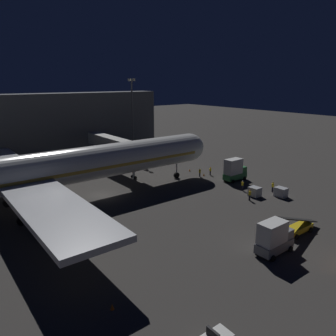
{
  "coord_description": "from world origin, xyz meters",
  "views": [
    {
      "loc": [
        -48.54,
        23.22,
        19.06
      ],
      "look_at": [
        -3.0,
        -12.05,
        3.5
      ],
      "focal_mm": 34.71,
      "sensor_mm": 36.0,
      "label": 1
    }
  ],
  "objects": [
    {
      "name": "jet_bridge",
      "position": [
        11.19,
        -9.63,
        5.91
      ],
      "size": [
        20.69,
        3.4,
        7.45
      ],
      "color": "#9E9E99",
      "rests_on": "ground_plane"
    },
    {
      "name": "ground_crew_walking_aft",
      "position": [
        -16.9,
        -24.66,
        1.02
      ],
      "size": [
        0.4,
        0.4,
        1.84
      ],
      "color": "black",
      "rests_on": "ground_plane"
    },
    {
      "name": "belt_loader",
      "position": [
        -28.58,
        -13.34,
        0.85
      ],
      "size": [
        1.96,
        8.16,
        3.32
      ],
      "color": "yellow",
      "rests_on": "ground_plane"
    },
    {
      "name": "ground_plane",
      "position": [
        0.0,
        0.0,
        0.0
      ],
      "size": [
        320.0,
        320.0,
        0.0
      ],
      "primitive_type": "plane",
      "color": "#383533"
    },
    {
      "name": "apron_floodlight_mast",
      "position": [
        25.5,
        -22.23,
        11.23
      ],
      "size": [
        2.9,
        0.5,
        19.53
      ],
      "color": "#59595E",
      "rests_on": "ground_plane"
    },
    {
      "name": "traffic_cone_wingtip_svc_side",
      "position": [
        -26.78,
        12.45,
        0.28
      ],
      "size": [
        0.36,
        0.36,
        0.55
      ],
      "primitive_type": "cone",
      "color": "orange",
      "rests_on": "ground_plane"
    },
    {
      "name": "airliner_at_gate",
      "position": [
        0.0,
        10.75,
        5.78
      ],
      "size": [
        50.56,
        67.31,
        17.85
      ],
      "color": "silver",
      "rests_on": "ground_plane"
    },
    {
      "name": "baggage_container_near_belt",
      "position": [
        -19.19,
        -23.72,
        0.79
      ],
      "size": [
        1.9,
        1.51,
        1.59
      ],
      "primitive_type": "cube",
      "color": "#B7BABF",
      "rests_on": "ground_plane"
    },
    {
      "name": "cargo_truck_aft",
      "position": [
        -8.19,
        -24.53,
        2.16
      ],
      "size": [
        2.36,
        4.95,
        4.41
      ],
      "color": "#287038",
      "rests_on": "ground_plane"
    },
    {
      "name": "ground_crew_marshaller_fwd",
      "position": [
        -2.08,
        -21.0,
        0.97
      ],
      "size": [
        0.4,
        0.4,
        1.76
      ],
      "color": "black",
      "rests_on": "ground_plane"
    },
    {
      "name": "catering_truck",
      "position": [
        -29.58,
        -6.63,
        1.96
      ],
      "size": [
        2.36,
        4.82,
        3.95
      ],
      "color": "slate",
      "rests_on": "ground_plane"
    },
    {
      "name": "ground_crew_by_tug",
      "position": [
        -2.54,
        -23.57,
        0.94
      ],
      "size": [
        0.4,
        0.4,
        1.71
      ],
      "color": "black",
      "rests_on": "ground_plane"
    },
    {
      "name": "traffic_cone_nose_starboard",
      "position": [
        2.2,
        -22.05,
        0.28
      ],
      "size": [
        0.36,
        0.36,
        0.55
      ],
      "primitive_type": "cone",
      "color": "orange",
      "rests_on": "ground_plane"
    },
    {
      "name": "ground_crew_under_port_wing",
      "position": [
        -13.08,
        -21.09,
        1.01
      ],
      "size": [
        0.4,
        0.4,
        1.83
      ],
      "color": "black",
      "rests_on": "ground_plane"
    },
    {
      "name": "baggage_container_mid_row",
      "position": [
        -16.33,
        -20.41,
        0.79
      ],
      "size": [
        1.8,
        1.58,
        1.59
      ],
      "primitive_type": "cube",
      "color": "#B7BABF",
      "rests_on": "ground_plane"
    },
    {
      "name": "ground_crew_by_belt_loader",
      "position": [
        -17.08,
        -18.1,
        1.03
      ],
      "size": [
        0.4,
        0.4,
        1.86
      ],
      "color": "black",
      "rests_on": "ground_plane"
    },
    {
      "name": "traffic_cone_nose_port",
      "position": [
        -2.2,
        -22.05,
        0.28
      ],
      "size": [
        0.36,
        0.36,
        0.55
      ],
      "primitive_type": "cone",
      "color": "orange",
      "rests_on": "ground_plane"
    }
  ]
}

